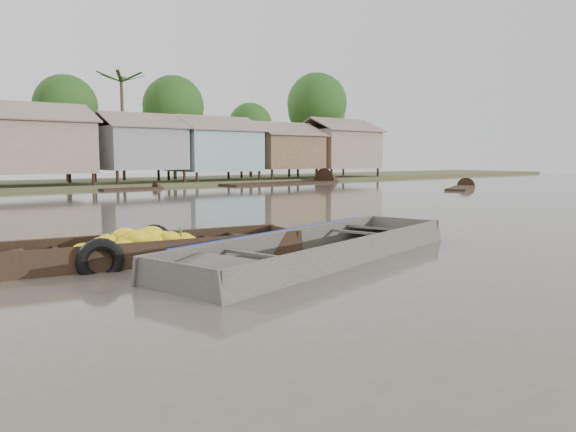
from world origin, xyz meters
TOP-DOWN VIEW (x-y plane):
  - ground at (0.00, 0.00)m, footprint 120.00×120.00m
  - riverbank at (3.03, 31.86)m, footprint 120.00×12.47m
  - banana_boat at (-2.36, 2.44)m, footprint 6.57×2.57m
  - viewer_boat at (0.65, 0.53)m, footprint 7.92×3.88m
  - distant_boats at (8.10, 24.03)m, footprint 47.42×15.49m

SIDE VIEW (x-z plane):
  - distant_boats at x=8.10m, z-range -0.23..0.12m
  - ground at x=0.00m, z-range 0.00..0.00m
  - viewer_boat at x=0.65m, z-range -0.24..0.37m
  - banana_boat at x=-2.36m, z-range -0.24..0.65m
  - riverbank at x=3.03m, z-range -2.04..8.18m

